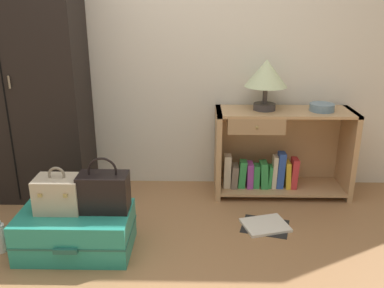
{
  "coord_description": "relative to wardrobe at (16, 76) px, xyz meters",
  "views": [
    {
      "loc": [
        0.26,
        -1.83,
        1.48
      ],
      "look_at": [
        0.21,
        0.86,
        0.55
      ],
      "focal_mm": 38.28,
      "sensor_mm": 36.0,
      "label": 1
    }
  ],
  "objects": [
    {
      "name": "open_book_on_floor",
      "position": [
        1.84,
        -0.51,
        -0.95
      ],
      "size": [
        0.37,
        0.34,
        0.02
      ],
      "color": "white",
      "rests_on": "ground_plane"
    },
    {
      "name": "back_wall",
      "position": [
        1.11,
        0.3,
        0.34
      ],
      "size": [
        6.4,
        0.1,
        2.6
      ],
      "primitive_type": "cube",
      "color": "silver",
      "rests_on": "ground_plane"
    },
    {
      "name": "table_lamp",
      "position": [
        1.88,
        0.05,
        0.0
      ],
      "size": [
        0.32,
        0.32,
        0.39
      ],
      "color": "#3D3838",
      "rests_on": "bookshelf"
    },
    {
      "name": "bookshelf",
      "position": [
        2.0,
        0.05,
        -0.63
      ],
      "size": [
        1.07,
        0.38,
        0.7
      ],
      "color": "tan",
      "rests_on": "ground_plane"
    },
    {
      "name": "suitcase_large",
      "position": [
        0.61,
        -0.82,
        -0.83
      ],
      "size": [
        0.7,
        0.44,
        0.27
      ],
      "color": "teal",
      "rests_on": "ground_plane"
    },
    {
      "name": "bottle",
      "position": [
        0.13,
        -0.85,
        -0.86
      ],
      "size": [
        0.07,
        0.07,
        0.21
      ],
      "color": "white",
      "rests_on": "ground_plane"
    },
    {
      "name": "handbag",
      "position": [
        0.79,
        -0.78,
        -0.57
      ],
      "size": [
        0.3,
        0.17,
        0.35
      ],
      "color": "black",
      "rests_on": "suitcase_large"
    },
    {
      "name": "wardrobe",
      "position": [
        0.0,
        0.0,
        0.0
      ],
      "size": [
        1.0,
        0.47,
        1.92
      ],
      "color": "black",
      "rests_on": "ground_plane"
    },
    {
      "name": "bowl",
      "position": [
        2.31,
        0.02,
        -0.23
      ],
      "size": [
        0.19,
        0.19,
        0.06
      ],
      "primitive_type": "cylinder",
      "color": "slate",
      "rests_on": "bookshelf"
    },
    {
      "name": "train_case",
      "position": [
        0.52,
        -0.79,
        -0.58
      ],
      "size": [
        0.27,
        0.2,
        0.29
      ],
      "color": "#B7A88E",
      "rests_on": "suitcase_large"
    }
  ]
}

